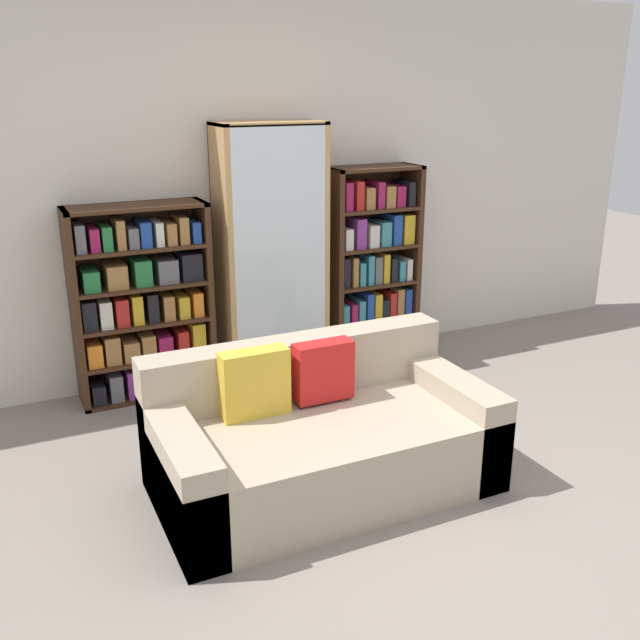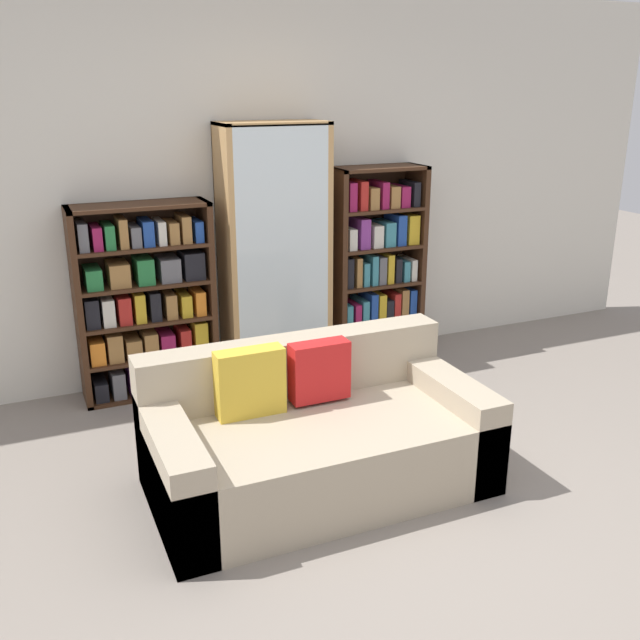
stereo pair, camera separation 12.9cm
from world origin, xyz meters
name	(u,v)px [view 2 (the right image)]	position (x,y,z in m)	size (l,w,h in m)	color
ground_plane	(418,542)	(0.00, 0.00, 0.00)	(16.00, 16.00, 0.00)	gray
wall_back	(246,188)	(0.00, 2.47, 1.35)	(7.12, 0.06, 2.70)	silver
couch	(315,439)	(-0.24, 0.68, 0.27)	(1.75, 0.92, 0.77)	tan
bookshelf_left	(145,304)	(-0.81, 2.26, 0.64)	(0.91, 0.32, 1.32)	#3D2314
display_cabinet	(274,253)	(0.12, 2.25, 0.91)	(0.75, 0.36, 1.82)	tan
bookshelf_right	(376,267)	(0.96, 2.26, 0.72)	(0.71, 0.32, 1.48)	#3D2314
wine_bottle	(371,375)	(0.56, 1.56, 0.16)	(0.09, 0.09, 0.38)	black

